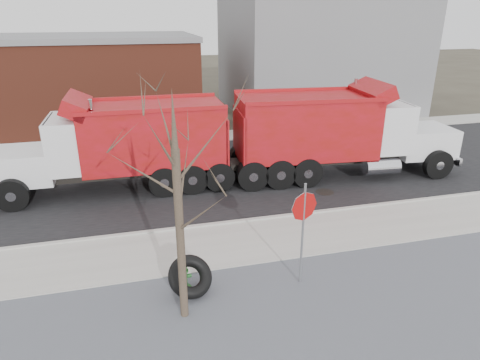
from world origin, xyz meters
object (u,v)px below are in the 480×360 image
object	(u,v)px
fire_hydrant	(183,278)
dump_truck_red_a	(335,130)
stop_sign	(304,217)
truck_tire	(190,277)
dump_truck_red_b	(123,142)

from	to	relation	value
fire_hydrant	dump_truck_red_a	world-z (taller)	dump_truck_red_a
stop_sign	dump_truck_red_a	size ratio (longest dim) A/B	0.28
truck_tire	dump_truck_red_a	world-z (taller)	dump_truck_red_a
dump_truck_red_a	dump_truck_red_b	xyz separation A→B (m)	(-8.49, 0.58, -0.06)
truck_tire	stop_sign	bearing A→B (deg)	-5.08
fire_hydrant	dump_truck_red_b	size ratio (longest dim) A/B	0.08
fire_hydrant	dump_truck_red_a	distance (m)	9.87
truck_tire	dump_truck_red_a	bearing A→B (deg)	43.68
fire_hydrant	truck_tire	bearing A→B (deg)	-54.47
dump_truck_red_a	dump_truck_red_b	bearing A→B (deg)	-179.03
truck_tire	dump_truck_red_b	xyz separation A→B (m)	(-1.43, 7.33, 1.41)
fire_hydrant	stop_sign	xyz separation A→B (m)	(2.93, -0.45, 1.53)
stop_sign	dump_truck_red_b	xyz separation A→B (m)	(-4.21, 7.57, 0.03)
dump_truck_red_a	dump_truck_red_b	distance (m)	8.51
stop_sign	dump_truck_red_b	size ratio (longest dim) A/B	0.31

